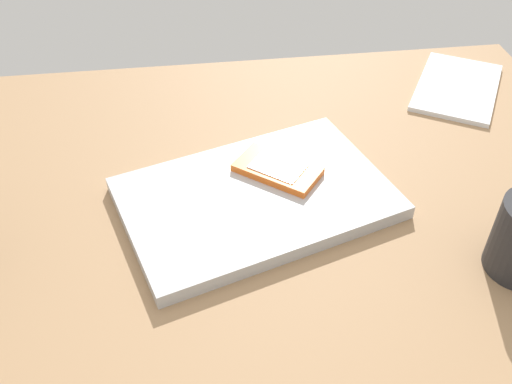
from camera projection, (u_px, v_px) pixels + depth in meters
desk_surface at (196, 225)px, 74.82cm from camera, size 120.00×80.00×3.00cm
laptop_closed at (256, 198)px, 75.09cm from camera, size 39.04×31.35×1.94cm
cell_phone_on_laptop at (277, 169)px, 77.16cm from camera, size 12.43×11.62×1.16cm
notepad at (457, 87)px, 97.03cm from camera, size 21.01×23.55×0.80cm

